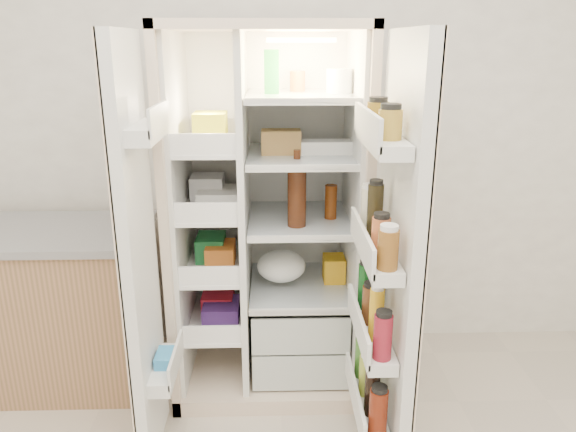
{
  "coord_description": "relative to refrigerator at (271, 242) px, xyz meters",
  "views": [
    {
      "loc": [
        -0.03,
        -0.95,
        1.72
      ],
      "look_at": [
        0.03,
        1.25,
        1.01
      ],
      "focal_mm": 34.0,
      "sensor_mm": 36.0,
      "label": 1
    }
  ],
  "objects": [
    {
      "name": "wall_back",
      "position": [
        0.04,
        0.35,
        0.61
      ],
      "size": [
        4.0,
        0.02,
        2.7
      ],
      "primitive_type": "cube",
      "color": "white",
      "rests_on": "floor"
    },
    {
      "name": "refrigerator",
      "position": [
        0.0,
        0.0,
        0.0
      ],
      "size": [
        0.92,
        0.7,
        1.8
      ],
      "color": "beige",
      "rests_on": "floor"
    },
    {
      "name": "freezer_door",
      "position": [
        -0.52,
        -0.6,
        0.15
      ],
      "size": [
        0.15,
        0.4,
        1.72
      ],
      "color": "silver",
      "rests_on": "floor"
    },
    {
      "name": "fridge_door",
      "position": [
        0.46,
        -0.7,
        0.13
      ],
      "size": [
        0.17,
        0.58,
        1.72
      ],
      "color": "silver",
      "rests_on": "floor"
    },
    {
      "name": "kitchen_counter",
      "position": [
        -1.2,
        -0.04,
        -0.32
      ],
      "size": [
        1.15,
        0.61,
        0.84
      ],
      "color": "#A57552",
      "rests_on": "floor"
    }
  ]
}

